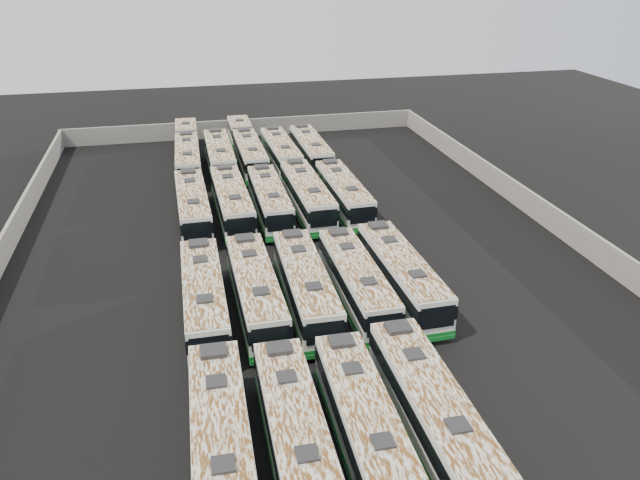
{
  "coord_description": "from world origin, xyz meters",
  "views": [
    {
      "loc": [
        -8.09,
        -42.75,
        22.24
      ],
      "look_at": [
        1.65,
        -0.08,
        1.6
      ],
      "focal_mm": 35.0,
      "sensor_mm": 36.0,
      "label": 1
    }
  ],
  "objects_px": {
    "bus_front_far_left": "(222,446)",
    "bus_back_right": "(281,153)",
    "bus_front_left": "(296,437)",
    "bus_midback_far_left": "(193,206)",
    "bus_midback_center": "(270,200)",
    "bus_front_right": "(432,412)",
    "bus_midfront_right": "(357,282)",
    "bus_midfront_far_right": "(401,275)",
    "bus_midback_far_right": "(344,194)",
    "bus_back_left": "(220,156)",
    "bus_midfront_left": "(256,291)",
    "bus_midback_right": "(307,196)",
    "bus_midback_left": "(232,202)",
    "bus_front_center": "(365,426)",
    "bus_back_far_right": "(311,151)",
    "bus_back_center": "(247,147)",
    "bus_midfront_center": "(306,287)",
    "bus_midfront_far_left": "(204,298)"
  },
  "relations": [
    {
      "from": "bus_midfront_far_left",
      "to": "bus_back_center",
      "type": "height_order",
      "value": "bus_midfront_far_left"
    },
    {
      "from": "bus_midback_right",
      "to": "bus_back_right",
      "type": "xyz_separation_m",
      "value": [
        -0.14,
        13.43,
        -0.06
      ]
    },
    {
      "from": "bus_midfront_left",
      "to": "bus_back_left",
      "type": "bearing_deg",
      "value": 89.25
    },
    {
      "from": "bus_midback_center",
      "to": "bus_back_left",
      "type": "xyz_separation_m",
      "value": [
        -3.33,
        13.74,
        0.05
      ]
    },
    {
      "from": "bus_midfront_right",
      "to": "bus_midback_left",
      "type": "height_order",
      "value": "bus_midback_left"
    },
    {
      "from": "bus_midfront_far_right",
      "to": "bus_midback_center",
      "type": "height_order",
      "value": "bus_midfront_far_right"
    },
    {
      "from": "bus_front_far_left",
      "to": "bus_midfront_left",
      "type": "relative_size",
      "value": 1.02
    },
    {
      "from": "bus_front_center",
      "to": "bus_midfront_far_left",
      "type": "relative_size",
      "value": 0.98
    },
    {
      "from": "bus_back_center",
      "to": "bus_midback_right",
      "type": "bearing_deg",
      "value": -78.35
    },
    {
      "from": "bus_back_right",
      "to": "bus_front_far_left",
      "type": "bearing_deg",
      "value": -104.56
    },
    {
      "from": "bus_midback_left",
      "to": "bus_midback_right",
      "type": "xyz_separation_m",
      "value": [
        6.81,
        0.1,
        0.01
      ]
    },
    {
      "from": "bus_midback_far_left",
      "to": "bus_midback_center",
      "type": "distance_m",
      "value": 6.77
    },
    {
      "from": "bus_back_left",
      "to": "bus_back_far_right",
      "type": "relative_size",
      "value": 1.02
    },
    {
      "from": "bus_back_center",
      "to": "bus_front_left",
      "type": "bearing_deg",
      "value": -94.26
    },
    {
      "from": "bus_midfront_center",
      "to": "bus_back_left",
      "type": "bearing_deg",
      "value": 97.25
    },
    {
      "from": "bus_front_left",
      "to": "bus_back_right",
      "type": "relative_size",
      "value": 1.0
    },
    {
      "from": "bus_front_far_left",
      "to": "bus_back_right",
      "type": "height_order",
      "value": "bus_front_far_left"
    },
    {
      "from": "bus_front_center",
      "to": "bus_midfront_right",
      "type": "relative_size",
      "value": 1.0
    },
    {
      "from": "bus_front_right",
      "to": "bus_midfront_far_right",
      "type": "xyz_separation_m",
      "value": [
        3.26,
        13.56,
        -0.02
      ]
    },
    {
      "from": "bus_front_far_left",
      "to": "bus_midback_center",
      "type": "relative_size",
      "value": 1.05
    },
    {
      "from": "bus_front_center",
      "to": "bus_midfront_right",
      "type": "xyz_separation_m",
      "value": [
        3.45,
        13.57,
        0.01
      ]
    },
    {
      "from": "bus_midback_left",
      "to": "bus_midfront_far_left",
      "type": "bearing_deg",
      "value": -103.01
    },
    {
      "from": "bus_midfront_far_right",
      "to": "bus_midback_far_right",
      "type": "distance_m",
      "value": 16.08
    },
    {
      "from": "bus_front_right",
      "to": "bus_back_center",
      "type": "bearing_deg",
      "value": 94.26
    },
    {
      "from": "bus_midfront_far_left",
      "to": "bus_midfront_left",
      "type": "distance_m",
      "value": 3.36
    },
    {
      "from": "bus_midfront_far_left",
      "to": "bus_back_right",
      "type": "height_order",
      "value": "bus_midfront_far_left"
    },
    {
      "from": "bus_midfront_far_right",
      "to": "bus_back_right",
      "type": "xyz_separation_m",
      "value": [
        -3.38,
        29.62,
        -0.04
      ]
    },
    {
      "from": "bus_midback_far_left",
      "to": "bus_back_far_right",
      "type": "height_order",
      "value": "bus_midback_far_left"
    },
    {
      "from": "bus_midfront_far_right",
      "to": "bus_back_right",
      "type": "relative_size",
      "value": 1.02
    },
    {
      "from": "bus_midfront_right",
      "to": "bus_midback_right",
      "type": "height_order",
      "value": "bus_midback_right"
    },
    {
      "from": "bus_midfront_far_left",
      "to": "bus_midback_right",
      "type": "relative_size",
      "value": 0.98
    },
    {
      "from": "bus_back_center",
      "to": "bus_back_far_right",
      "type": "height_order",
      "value": "bus_back_far_right"
    },
    {
      "from": "bus_midfront_far_left",
      "to": "bus_midfront_far_right",
      "type": "height_order",
      "value": "bus_midfront_far_right"
    },
    {
      "from": "bus_front_center",
      "to": "bus_midfront_right",
      "type": "bearing_deg",
      "value": 76.82
    },
    {
      "from": "bus_midback_far_right",
      "to": "bus_midback_right",
      "type": "bearing_deg",
      "value": 177.32
    },
    {
      "from": "bus_midback_far_left",
      "to": "bus_back_center",
      "type": "relative_size",
      "value": 0.66
    },
    {
      "from": "bus_midback_far_left",
      "to": "bus_front_center",
      "type": "bearing_deg",
      "value": -78.21
    },
    {
      "from": "bus_midback_far_left",
      "to": "bus_midback_right",
      "type": "relative_size",
      "value": 0.98
    },
    {
      "from": "bus_midfront_left",
      "to": "bus_midback_right",
      "type": "height_order",
      "value": "bus_midback_right"
    },
    {
      "from": "bus_front_far_left",
      "to": "bus_midback_far_left",
      "type": "height_order",
      "value": "bus_front_far_left"
    },
    {
      "from": "bus_midfront_far_left",
      "to": "bus_midfront_left",
      "type": "height_order",
      "value": "bus_midfront_far_left"
    },
    {
      "from": "bus_front_far_left",
      "to": "bus_midback_far_right",
      "type": "bearing_deg",
      "value": 66.7
    },
    {
      "from": "bus_front_right",
      "to": "bus_midback_right",
      "type": "relative_size",
      "value": 0.99
    },
    {
      "from": "bus_back_left",
      "to": "bus_back_right",
      "type": "distance_m",
      "value": 6.66
    },
    {
      "from": "bus_midfront_center",
      "to": "bus_back_left",
      "type": "height_order",
      "value": "bus_midfront_center"
    },
    {
      "from": "bus_front_right",
      "to": "bus_midfront_right",
      "type": "bearing_deg",
      "value": 89.84
    },
    {
      "from": "bus_front_right",
      "to": "bus_midback_far_left",
      "type": "xyz_separation_m",
      "value": [
        -10.21,
        29.55,
        -0.04
      ]
    },
    {
      "from": "bus_front_far_left",
      "to": "bus_midback_far_left",
      "type": "distance_m",
      "value": 29.56
    },
    {
      "from": "bus_midfront_left",
      "to": "bus_back_far_right",
      "type": "distance_m",
      "value": 31.42
    },
    {
      "from": "bus_back_right",
      "to": "bus_back_far_right",
      "type": "height_order",
      "value": "bus_back_far_right"
    }
  ]
}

